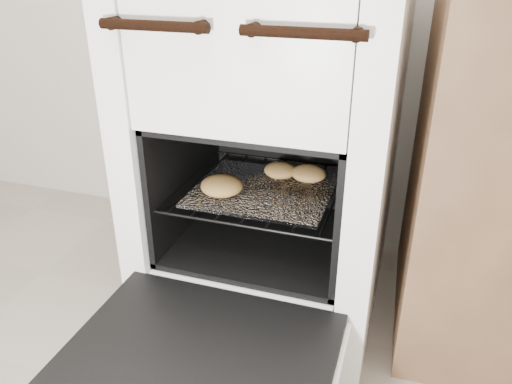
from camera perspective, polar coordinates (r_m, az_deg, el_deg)
stove at (r=1.30m, az=2.00°, el=4.62°), size 0.60×0.66×0.91m
oven_door at (r=1.03m, az=-6.52°, el=-18.44°), size 0.54×0.42×0.04m
oven_rack at (r=1.27m, az=1.11°, el=0.37°), size 0.43×0.42×0.01m
foil_sheet at (r=1.25m, az=0.85°, el=0.25°), size 0.34×0.30×0.01m
baked_rolls at (r=1.26m, az=0.85°, el=1.64°), size 0.29×0.26×0.05m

